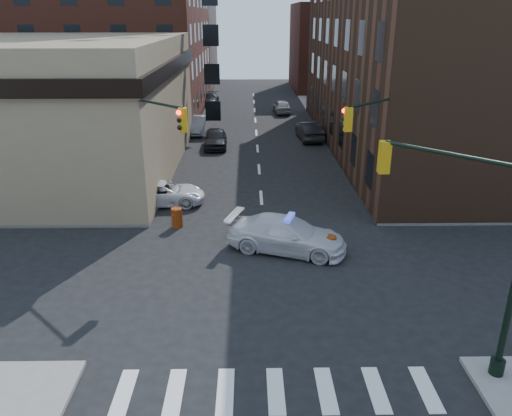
{
  "coord_description": "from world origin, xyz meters",
  "views": [
    {
      "loc": [
        -0.78,
        -18.63,
        10.44
      ],
      "look_at": [
        -0.44,
        2.59,
        2.2
      ],
      "focal_mm": 35.0,
      "sensor_mm": 36.0,
      "label": 1
    }
  ],
  "objects_px": {
    "police_car": "(287,235)",
    "pedestrian_b": "(102,197)",
    "barrel_road": "(330,246)",
    "barricade_nw_a": "(144,203)",
    "barrel_bank": "(177,218)",
    "parked_car_wnear": "(216,138)",
    "pedestrian_a": "(140,207)",
    "pickup": "(163,193)",
    "parked_car_wfar": "(198,125)",
    "parked_car_enear": "(309,131)"
  },
  "relations": [
    {
      "from": "police_car",
      "to": "pedestrian_b",
      "type": "xyz_separation_m",
      "value": [
        -9.97,
        4.91,
        0.13
      ]
    },
    {
      "from": "barrel_road",
      "to": "barricade_nw_a",
      "type": "xyz_separation_m",
      "value": [
        -9.58,
        5.48,
        0.11
      ]
    },
    {
      "from": "barrel_bank",
      "to": "barricade_nw_a",
      "type": "distance_m",
      "value": 2.82
    },
    {
      "from": "parked_car_wnear",
      "to": "barrel_bank",
      "type": "xyz_separation_m",
      "value": [
        -1.03,
        -16.86,
        -0.27
      ]
    },
    {
      "from": "police_car",
      "to": "pedestrian_b",
      "type": "relative_size",
      "value": 3.55
    },
    {
      "from": "police_car",
      "to": "pedestrian_a",
      "type": "xyz_separation_m",
      "value": [
        -7.51,
        3.32,
        0.14
      ]
    },
    {
      "from": "pickup",
      "to": "parked_car_wfar",
      "type": "relative_size",
      "value": 1.02
    },
    {
      "from": "parked_car_wfar",
      "to": "pedestrian_a",
      "type": "distance_m",
      "value": 21.9
    },
    {
      "from": "parked_car_wfar",
      "to": "pedestrian_a",
      "type": "height_order",
      "value": "pedestrian_a"
    },
    {
      "from": "parked_car_wnear",
      "to": "pedestrian_a",
      "type": "height_order",
      "value": "pedestrian_a"
    },
    {
      "from": "barrel_bank",
      "to": "police_car",
      "type": "bearing_deg",
      "value": -27.72
    },
    {
      "from": "pedestrian_a",
      "to": "pedestrian_b",
      "type": "xyz_separation_m",
      "value": [
        -2.46,
        1.6,
        -0.01
      ]
    },
    {
      "from": "parked_car_enear",
      "to": "pedestrian_a",
      "type": "relative_size",
      "value": 3.12
    },
    {
      "from": "barricade_nw_a",
      "to": "pedestrian_a",
      "type": "bearing_deg",
      "value": -84.8
    },
    {
      "from": "police_car",
      "to": "barricade_nw_a",
      "type": "bearing_deg",
      "value": 76.32
    },
    {
      "from": "pickup",
      "to": "pedestrian_b",
      "type": "distance_m",
      "value": 3.46
    },
    {
      "from": "pickup",
      "to": "pedestrian_b",
      "type": "xyz_separation_m",
      "value": [
        -3.16,
        -1.4,
        0.26
      ]
    },
    {
      "from": "police_car",
      "to": "barrel_bank",
      "type": "height_order",
      "value": "police_car"
    },
    {
      "from": "police_car",
      "to": "pedestrian_b",
      "type": "height_order",
      "value": "pedestrian_b"
    },
    {
      "from": "parked_car_enear",
      "to": "barrel_bank",
      "type": "distance_m",
      "value": 21.57
    },
    {
      "from": "police_car",
      "to": "barrel_road",
      "type": "height_order",
      "value": "police_car"
    },
    {
      "from": "pickup",
      "to": "pedestrian_a",
      "type": "bearing_deg",
      "value": 164.25
    },
    {
      "from": "pickup",
      "to": "barrel_road",
      "type": "xyz_separation_m",
      "value": [
        8.75,
        -6.98,
        -0.17
      ]
    },
    {
      "from": "parked_car_wfar",
      "to": "barricade_nw_a",
      "type": "bearing_deg",
      "value": -87.77
    },
    {
      "from": "barrel_road",
      "to": "barrel_bank",
      "type": "relative_size",
      "value": 0.98
    },
    {
      "from": "parked_car_enear",
      "to": "pedestrian_b",
      "type": "bearing_deg",
      "value": 47.7
    },
    {
      "from": "parked_car_wfar",
      "to": "pickup",
      "type": "bearing_deg",
      "value": -85.5
    },
    {
      "from": "pedestrian_a",
      "to": "pedestrian_b",
      "type": "bearing_deg",
      "value": 179.2
    },
    {
      "from": "parked_car_enear",
      "to": "barricade_nw_a",
      "type": "height_order",
      "value": "parked_car_enear"
    },
    {
      "from": "parked_car_enear",
      "to": "parked_car_wfar",
      "type": "bearing_deg",
      "value": -19.65
    },
    {
      "from": "police_car",
      "to": "parked_car_enear",
      "type": "bearing_deg",
      "value": 9.21
    },
    {
      "from": "pedestrian_a",
      "to": "barricade_nw_a",
      "type": "height_order",
      "value": "pedestrian_a"
    },
    {
      "from": "parked_car_wfar",
      "to": "pedestrian_b",
      "type": "distance_m",
      "value": 20.57
    },
    {
      "from": "parked_car_wnear",
      "to": "barrel_bank",
      "type": "distance_m",
      "value": 16.9
    },
    {
      "from": "pedestrian_b",
      "to": "barrel_bank",
      "type": "relative_size",
      "value": 1.53
    },
    {
      "from": "parked_car_wfar",
      "to": "pedestrian_a",
      "type": "relative_size",
      "value": 2.97
    },
    {
      "from": "pickup",
      "to": "barricade_nw_a",
      "type": "xyz_separation_m",
      "value": [
        -0.83,
        -1.51,
        -0.06
      ]
    },
    {
      "from": "barrel_road",
      "to": "pickup",
      "type": "bearing_deg",
      "value": 141.39
    },
    {
      "from": "barrel_bank",
      "to": "barricade_nw_a",
      "type": "relative_size",
      "value": 0.83
    },
    {
      "from": "police_car",
      "to": "parked_car_wfar",
      "type": "relative_size",
      "value": 1.17
    },
    {
      "from": "parked_car_enear",
      "to": "barricade_nw_a",
      "type": "bearing_deg",
      "value": 52.91
    },
    {
      "from": "police_car",
      "to": "pickup",
      "type": "distance_m",
      "value": 9.29
    },
    {
      "from": "pickup",
      "to": "barricade_nw_a",
      "type": "distance_m",
      "value": 1.72
    },
    {
      "from": "pickup",
      "to": "barrel_bank",
      "type": "relative_size",
      "value": 4.74
    },
    {
      "from": "parked_car_wfar",
      "to": "barricade_nw_a",
      "type": "relative_size",
      "value": 3.85
    },
    {
      "from": "barrel_road",
      "to": "pedestrian_a",
      "type": "bearing_deg",
      "value": 157.12
    },
    {
      "from": "pickup",
      "to": "barrel_bank",
      "type": "xyz_separation_m",
      "value": [
        1.26,
        -3.4,
        -0.16
      ]
    },
    {
      "from": "parked_car_wfar",
      "to": "pedestrian_a",
      "type": "bearing_deg",
      "value": -87.21
    },
    {
      "from": "parked_car_wnear",
      "to": "parked_car_enear",
      "type": "relative_size",
      "value": 0.92
    },
    {
      "from": "barricade_nw_a",
      "to": "police_car",
      "type": "bearing_deg",
      "value": -32.04
    }
  ]
}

